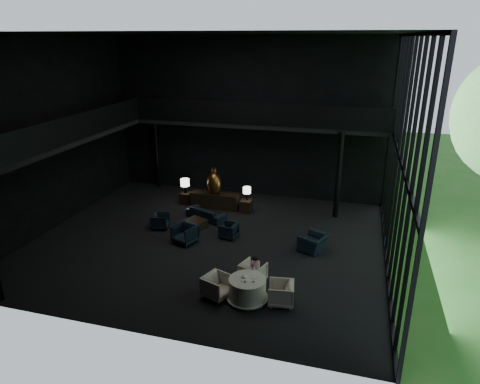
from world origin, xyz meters
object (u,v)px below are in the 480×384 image
(lounge_armchair_west, at_px, (160,221))
(lounge_armchair_east, at_px, (229,231))
(table_lamp_left, at_px, (185,183))
(lounge_armchair_south, at_px, (185,232))
(table_lamp_right, at_px, (247,191))
(side_table_right, at_px, (246,206))
(console, at_px, (215,201))
(child, at_px, (255,265))
(dining_chair_north, at_px, (253,271))
(dining_chair_west, at_px, (217,285))
(sofa, at_px, (206,212))
(bronze_urn, at_px, (214,183))
(side_table_left, at_px, (186,198))
(dining_table, at_px, (247,291))
(dining_chair_east, at_px, (281,292))
(window_armchair, at_px, (313,240))
(coffee_table, at_px, (195,224))

(lounge_armchair_west, distance_m, lounge_armchair_east, 3.14)
(table_lamp_left, bearing_deg, lounge_armchair_south, -67.86)
(table_lamp_right, bearing_deg, side_table_right, -90.00)
(console, bearing_deg, lounge_armchair_west, -117.91)
(child, bearing_deg, console, -60.24)
(console, height_order, side_table_right, console)
(dining_chair_north, xyz_separation_m, dining_chair_west, (-0.88, -1.16, 0.04))
(lounge_armchair_west, relative_size, lounge_armchair_east, 1.08)
(sofa, bearing_deg, bronze_urn, -65.73)
(table_lamp_left, distance_m, lounge_armchair_east, 4.55)
(side_table_right, height_order, lounge_armchair_west, lounge_armchair_west)
(side_table_left, bearing_deg, table_lamp_left, -90.00)
(dining_chair_west, bearing_deg, table_lamp_right, 27.88)
(dining_chair_north, bearing_deg, dining_table, 113.23)
(console, relative_size, dining_table, 1.76)
(table_lamp_right, relative_size, dining_chair_north, 0.79)
(lounge_armchair_west, xyz_separation_m, dining_chair_west, (4.05, -4.29, 0.10))
(dining_chair_east, bearing_deg, bronze_urn, -154.90)
(sofa, bearing_deg, console, -65.79)
(console, xyz_separation_m, dining_chair_east, (4.56, -7.00, 0.04))
(dining_chair_east, bearing_deg, table_lamp_left, -147.45)
(lounge_armchair_south, bearing_deg, sofa, 110.34)
(dining_chair_west, bearing_deg, table_lamp_left, 49.89)
(table_lamp_right, height_order, window_armchair, table_lamp_right)
(bronze_urn, distance_m, dining_chair_north, 6.94)
(side_table_right, relative_size, dining_chair_west, 0.67)
(bronze_urn, height_order, sofa, bronze_urn)
(dining_chair_east, distance_m, dining_chair_west, 2.04)
(lounge_armchair_west, xyz_separation_m, window_armchair, (6.65, -0.31, 0.10))
(window_armchair, bearing_deg, dining_chair_west, -9.53)
(side_table_right, xyz_separation_m, dining_chair_east, (2.96, -6.94, 0.12))
(coffee_table, height_order, dining_chair_north, dining_chair_north)
(lounge_armchair_west, bearing_deg, window_armchair, -105.69)
(side_table_left, height_order, coffee_table, side_table_left)
(coffee_table, relative_size, dining_chair_east, 1.00)
(sofa, height_order, lounge_armchair_east, sofa)
(table_lamp_left, relative_size, lounge_armchair_west, 1.10)
(side_table_left, relative_size, child, 0.86)
(sofa, xyz_separation_m, window_armchair, (5.06, -1.79, 0.10))
(lounge_armchair_west, distance_m, dining_chair_north, 5.84)
(bronze_urn, relative_size, lounge_armchair_south, 1.36)
(table_lamp_left, xyz_separation_m, dining_table, (5.10, -7.27, -0.75))
(window_armchair, xyz_separation_m, dining_chair_west, (-2.60, -3.99, -0.01))
(table_lamp_left, height_order, dining_table, table_lamp_left)
(dining_chair_west, bearing_deg, lounge_armchair_south, 57.64)
(side_table_right, bearing_deg, child, -72.41)
(side_table_right, height_order, lounge_armchair_east, lounge_armchair_east)
(side_table_left, bearing_deg, child, -51.17)
(coffee_table, distance_m, dining_chair_north, 4.98)
(sofa, relative_size, lounge_armchair_south, 1.83)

